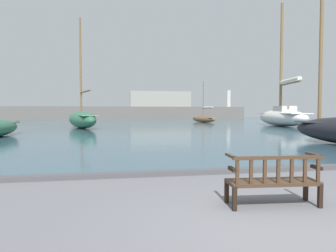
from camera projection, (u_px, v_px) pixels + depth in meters
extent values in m
plane|color=slate|center=(275.00, 230.00, 4.22)|extent=(160.00, 160.00, 0.00)
cube|color=#385666|center=(128.00, 122.00, 47.47)|extent=(100.00, 80.00, 0.08)
cube|color=#4C4C50|center=(199.00, 172.00, 8.00)|extent=(40.00, 0.30, 0.12)
cube|color=black|center=(227.00, 191.00, 5.48)|extent=(0.08, 0.08, 0.42)
cube|color=black|center=(306.00, 189.00, 5.64)|extent=(0.08, 0.08, 0.42)
cube|color=black|center=(235.00, 199.00, 5.04)|extent=(0.08, 0.08, 0.42)
cube|color=black|center=(320.00, 196.00, 5.19)|extent=(0.08, 0.08, 0.42)
cube|color=#422D1E|center=(272.00, 182.00, 5.33)|extent=(1.64, 0.64, 0.06)
cube|color=#422D1E|center=(279.00, 158.00, 5.09)|extent=(1.60, 0.17, 0.06)
cube|color=#422D1E|center=(237.00, 172.00, 5.02)|extent=(0.06, 0.04, 0.41)
cube|color=#422D1E|center=(251.00, 172.00, 5.05)|extent=(0.06, 0.04, 0.41)
cube|color=#422D1E|center=(265.00, 172.00, 5.07)|extent=(0.06, 0.04, 0.41)
cube|color=#422D1E|center=(278.00, 171.00, 5.10)|extent=(0.06, 0.04, 0.41)
cube|color=#422D1E|center=(292.00, 171.00, 5.12)|extent=(0.06, 0.04, 0.41)
cube|color=#422D1E|center=(305.00, 171.00, 5.15)|extent=(0.06, 0.04, 0.41)
cube|color=#422D1E|center=(318.00, 171.00, 5.17)|extent=(0.06, 0.04, 0.41)
cube|color=black|center=(232.00, 169.00, 5.15)|extent=(0.08, 0.30, 0.06)
cube|color=#422D1E|center=(231.00, 156.00, 5.23)|extent=(0.10, 0.47, 0.04)
cube|color=black|center=(316.00, 167.00, 5.30)|extent=(0.08, 0.30, 0.06)
cube|color=#422D1E|center=(314.00, 155.00, 5.38)|extent=(0.10, 0.47, 0.04)
cylinder|color=brown|center=(16.00, 122.00, 22.37)|extent=(0.16, 0.95, 0.13)
ellipsoid|color=silver|center=(281.00, 118.00, 33.52)|extent=(4.60, 11.56, 1.82)
cube|color=white|center=(281.00, 113.00, 33.49)|extent=(3.66, 10.11, 0.08)
cube|color=beige|center=(285.00, 110.00, 32.63)|extent=(1.98, 2.69, 0.75)
cylinder|color=brown|center=(281.00, 58.00, 33.48)|extent=(0.30, 0.30, 12.21)
cylinder|color=brown|center=(290.00, 83.00, 31.24)|extent=(0.94, 4.75, 0.24)
cylinder|color=silver|center=(290.00, 81.00, 31.23)|extent=(1.10, 4.31, 0.47)
cylinder|color=brown|center=(321.00, 59.00, 15.77)|extent=(0.18, 0.18, 6.62)
ellipsoid|color=brown|center=(204.00, 119.00, 44.69)|extent=(2.91, 5.62, 0.93)
cube|color=#997A5B|center=(204.00, 118.00, 44.68)|extent=(2.41, 4.90, 0.08)
cylinder|color=brown|center=(203.00, 99.00, 44.67)|extent=(0.12, 0.12, 5.39)
cylinder|color=brown|center=(208.00, 108.00, 43.63)|extent=(0.88, 2.40, 0.10)
cylinder|color=silver|center=(208.00, 107.00, 43.63)|extent=(0.90, 2.20, 0.20)
ellipsoid|color=#2D6647|center=(82.00, 120.00, 29.09)|extent=(4.37, 8.52, 1.61)
cube|color=#5B9375|center=(82.00, 115.00, 29.07)|extent=(3.61, 7.42, 0.08)
cylinder|color=brown|center=(81.00, 66.00, 29.03)|extent=(0.19, 0.19, 9.39)
cylinder|color=brown|center=(85.00, 91.00, 27.46)|extent=(1.32, 3.71, 0.15)
cube|color=#66605B|center=(124.00, 113.00, 64.18)|extent=(53.68, 2.40, 2.78)
cube|color=gray|center=(161.00, 99.00, 65.43)|extent=(13.27, 2.00, 3.32)
cylinder|color=beige|center=(228.00, 99.00, 68.21)|extent=(1.00, 1.00, 3.75)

